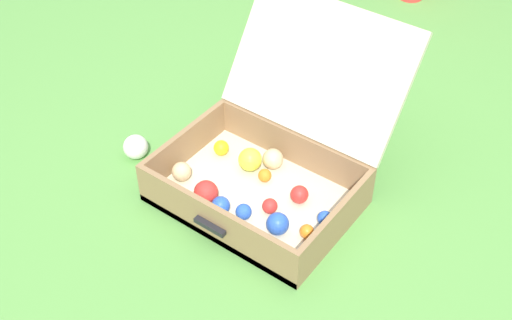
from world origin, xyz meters
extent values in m
plane|color=#569342|center=(0.00, 0.00, 0.00)|extent=(16.00, 16.00, 0.00)
cube|color=beige|center=(-0.08, 0.07, 0.01)|extent=(0.61, 0.44, 0.03)
cube|color=olive|center=(-0.38, 0.07, 0.08)|extent=(0.02, 0.44, 0.15)
cube|color=olive|center=(0.22, 0.07, 0.08)|extent=(0.02, 0.44, 0.15)
cube|color=olive|center=(-0.08, -0.14, 0.08)|extent=(0.58, 0.02, 0.15)
cube|color=olive|center=(-0.08, 0.28, 0.08)|extent=(0.58, 0.02, 0.15)
cube|color=beige|center=(-0.08, 0.41, 0.33)|extent=(0.61, 0.26, 0.38)
cube|color=black|center=(-0.08, -0.16, 0.08)|extent=(0.11, 0.02, 0.02)
sphere|color=red|center=(0.05, 0.13, 0.05)|extent=(0.06, 0.06, 0.06)
sphere|color=#CCDB38|center=(-0.17, 0.16, 0.06)|extent=(0.08, 0.08, 0.08)
sphere|color=orange|center=(0.15, 0.02, 0.05)|extent=(0.04, 0.04, 0.04)
sphere|color=blue|center=(-0.12, -0.05, 0.05)|extent=(0.06, 0.06, 0.06)
sphere|color=orange|center=(-0.10, 0.15, 0.05)|extent=(0.04, 0.04, 0.04)
sphere|color=blue|center=(-0.05, -0.03, 0.05)|extent=(0.05, 0.05, 0.05)
sphere|color=#D1B784|center=(-0.11, 0.22, 0.06)|extent=(0.07, 0.07, 0.07)
sphere|color=yellow|center=(-0.30, 0.17, 0.05)|extent=(0.05, 0.05, 0.05)
sphere|color=red|center=(0.00, 0.04, 0.05)|extent=(0.05, 0.05, 0.05)
sphere|color=blue|center=(0.17, 0.10, 0.05)|extent=(0.05, 0.05, 0.05)
sphere|color=red|center=(-0.19, -0.04, 0.06)|extent=(0.08, 0.08, 0.08)
sphere|color=#D1B784|center=(-0.32, -0.01, 0.06)|extent=(0.07, 0.07, 0.07)
sphere|color=blue|center=(0.07, -0.02, 0.06)|extent=(0.07, 0.07, 0.07)
sphere|color=white|center=(-0.54, 0.00, 0.04)|extent=(0.09, 0.09, 0.09)
camera|label=1|loc=(0.82, -1.15, 1.54)|focal=46.43mm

